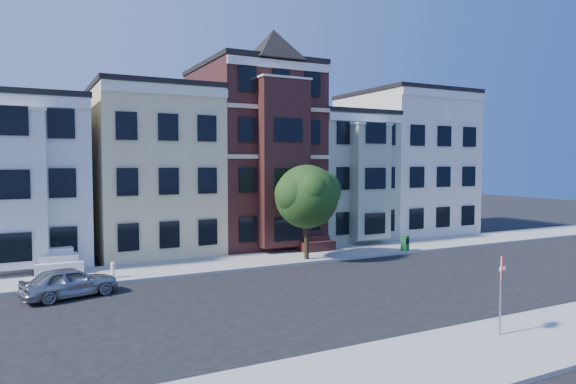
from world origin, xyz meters
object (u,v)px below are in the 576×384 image
street_tree (307,201)px  fire_hydrant (113,271)px  stop_sign (501,290)px  newspaper_box (405,243)px  parked_car (70,282)px

street_tree → fire_hydrant: 10.98m
fire_hydrant → stop_sign: size_ratio=0.21×
newspaper_box → fire_hydrant: (-17.34, 0.54, -0.17)m
parked_car → stop_sign: 16.68m
fire_hydrant → newspaper_box: bearing=-1.8°
newspaper_box → stop_sign: size_ratio=0.34×
street_tree → fire_hydrant: size_ratio=11.00×
newspaper_box → parked_car: bearing=165.3°
street_tree → parked_car: (-12.63, -2.25, -2.82)m
parked_car → fire_hydrant: (2.07, 2.35, -0.20)m
fire_hydrant → parked_car: bearing=-131.4°
newspaper_box → fire_hydrant: bearing=158.2°
parked_car → stop_sign: stop_sign is taller
newspaper_box → fire_hydrant: 17.35m
parked_car → fire_hydrant: size_ratio=6.32×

